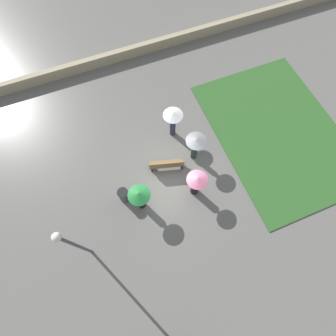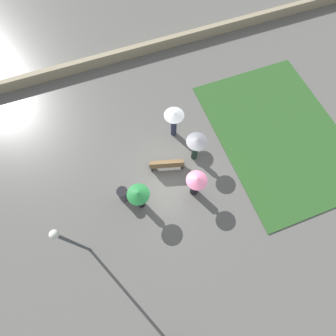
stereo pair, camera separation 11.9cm
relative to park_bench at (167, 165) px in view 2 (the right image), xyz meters
name	(u,v)px [view 2 (the right image)]	position (x,y,z in m)	size (l,w,h in m)	color
ground_plane	(171,177)	(-0.05, 0.54, -0.47)	(90.00, 90.00, 0.00)	#66635E
lawn_patch_near	(279,134)	(-6.63, 0.24, -0.44)	(6.61, 9.31, 0.06)	#2D5B26
parapet_wall	(122,54)	(-0.05, -8.25, -0.12)	(45.00, 0.35, 0.70)	tan
park_bench	(167,165)	(0.00, 0.00, 0.00)	(1.81, 0.89, 0.90)	brown
lamp_post	(69,241)	(4.77, 2.62, 2.33)	(0.32, 0.32, 4.34)	#474C51
trash_bin	(123,194)	(2.53, 0.74, -0.01)	(0.54, 0.54, 0.91)	#4C4C51
crowd_person_grey	(196,145)	(-1.59, -0.12, 0.90)	(1.04, 1.04, 1.89)	#1E3328
crowd_person_white	(174,119)	(-1.10, -1.88, 0.92)	(1.03, 1.03, 1.94)	#282D47
crowd_person_pink	(196,183)	(-0.83, 1.68, 0.75)	(0.99, 0.99, 1.84)	black
crowd_person_green	(139,196)	(1.85, 1.39, 0.87)	(1.03, 1.03, 1.87)	black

